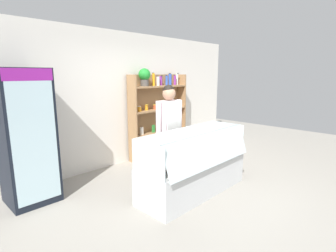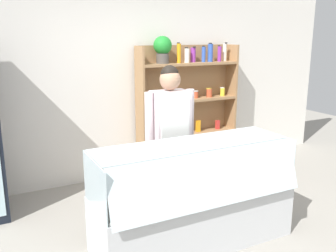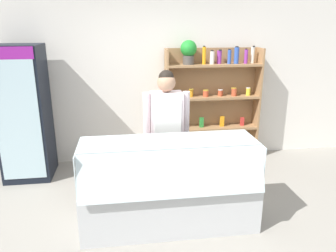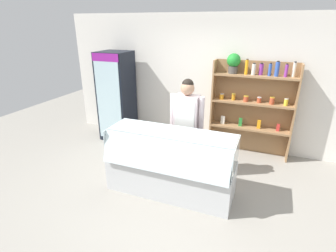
% 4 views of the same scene
% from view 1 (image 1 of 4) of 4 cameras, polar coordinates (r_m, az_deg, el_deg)
% --- Properties ---
extents(ground_plane, '(12.00, 12.00, 0.00)m').
position_cam_1_polar(ground_plane, '(4.50, 7.46, -13.28)').
color(ground_plane, gray).
extents(back_wall, '(6.80, 0.10, 2.70)m').
position_cam_1_polar(back_wall, '(5.60, -9.53, 5.86)').
color(back_wall, white).
rests_on(back_wall, ground).
extents(drinks_fridge, '(0.66, 0.66, 1.95)m').
position_cam_1_polar(drinks_fridge, '(4.26, -28.43, -2.17)').
color(drinks_fridge, black).
rests_on(drinks_fridge, ground).
extents(shelving_unit, '(1.54, 0.29, 1.98)m').
position_cam_1_polar(shelving_unit, '(5.93, -2.60, 3.97)').
color(shelving_unit, '#9E754C').
rests_on(shelving_unit, ground).
extents(deli_display_case, '(1.94, 0.73, 1.01)m').
position_cam_1_polar(deli_display_case, '(4.23, 5.58, -10.28)').
color(deli_display_case, silver).
rests_on(deli_display_case, ground).
extents(shop_clerk, '(0.58, 0.25, 1.69)m').
position_cam_1_polar(shop_clerk, '(4.45, 0.26, 0.09)').
color(shop_clerk, '#2D2D38').
rests_on(shop_clerk, ground).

